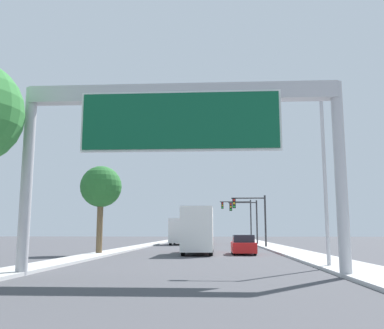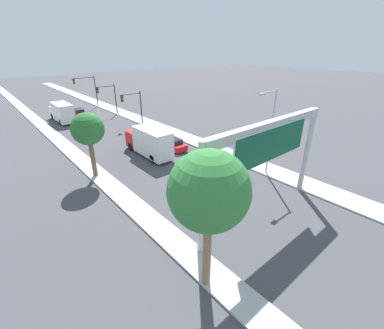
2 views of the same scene
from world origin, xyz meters
The scene contains 12 objects.
sidewalk_right centered at (7.75, 60.00, 0.07)m, with size 3.00×120.00×0.15m.
median_strip_left centered at (-7.25, 60.00, 0.07)m, with size 2.00×120.00×0.15m.
sign_gantry centered at (0.00, 17.89, 6.15)m, with size 13.37×0.73×7.88m.
car_far_left centered at (0.00, 61.08, 0.69)m, with size 1.88×4.51×1.46m.
car_near_center centered at (3.50, 34.61, 0.70)m, with size 1.77×4.54×1.50m.
truck_box_primary centered at (-3.50, 58.69, 1.73)m, with size 2.39×8.01×3.42m.
truck_box_secondary centered at (0.00, 34.63, 1.80)m, with size 2.31×8.01×3.56m.
traffic_light_near_intersection centered at (5.53, 48.00, 3.81)m, with size 3.77×0.32×5.68m.
traffic_light_mid_block centered at (5.53, 58.00, 3.93)m, with size 3.82×0.32×5.86m.
traffic_light_far_intersection centered at (5.25, 68.00, 4.50)m, with size 4.89×0.32×6.66m.
palm_tree_background centered at (-7.52, 33.36, 5.13)m, with size 3.20×3.20×6.82m.
street_lamp_right centered at (6.53, 22.11, 5.25)m, with size 2.66×0.28×8.91m.
Camera 1 is at (1.47, 0.70, 1.76)m, focal length 40.00 mm.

